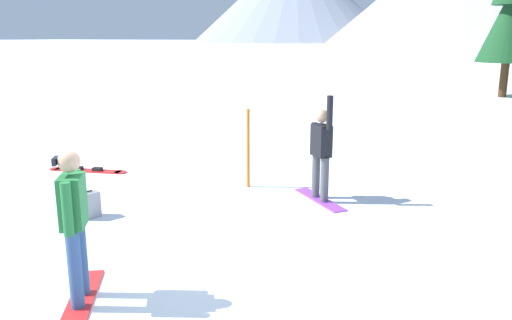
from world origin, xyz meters
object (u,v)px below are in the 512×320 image
snowboarder_foreground (74,224)px  trail_marker_pole (248,148)px  backpack_grey (89,205)px  pine_tree_short (512,9)px  snowboarder_midground (321,151)px  loose_snowboard_near_right (88,170)px

snowboarder_foreground → trail_marker_pole: bearing=92.5°
snowboarder_foreground → backpack_grey: (-1.88, 2.25, -0.73)m
backpack_grey → pine_tree_short: pine_tree_short is taller
snowboarder_midground → trail_marker_pole: bearing=171.4°
pine_tree_short → backpack_grey: bearing=-106.5°
snowboarder_midground → trail_marker_pole: 1.60m
snowboarder_midground → backpack_grey: snowboarder_midground is taller
trail_marker_pole → pine_tree_short: (4.90, 19.51, 3.46)m
trail_marker_pole → pine_tree_short: size_ratio=0.20×
snowboarder_foreground → trail_marker_pole: snowboarder_foreground is taller
loose_snowboard_near_right → backpack_grey: backpack_grey is taller
snowboarder_midground → loose_snowboard_near_right: size_ratio=1.05×
loose_snowboard_near_right → pine_tree_short: bearing=66.3°
loose_snowboard_near_right → backpack_grey: 3.21m
trail_marker_pole → pine_tree_short: 20.41m
backpack_grey → trail_marker_pole: (1.67, 2.72, 0.58)m
snowboarder_midground → backpack_grey: 4.14m
backpack_grey → trail_marker_pole: bearing=58.5°
snowboarder_foreground → trail_marker_pole: 4.98m
snowboarder_foreground → trail_marker_pole: (-0.21, 4.97, -0.15)m
snowboarder_midground → trail_marker_pole: (-1.57, 0.24, -0.13)m
snowboarder_midground → snowboarder_foreground: bearing=-106.0°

